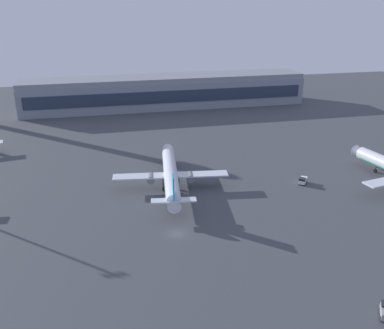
% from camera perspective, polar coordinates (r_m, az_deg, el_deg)
% --- Properties ---
extents(ground_plane, '(416.00, 416.00, 0.00)m').
position_cam_1_polar(ground_plane, '(107.46, -2.13, -9.28)').
color(ground_plane, '#424449').
extents(terminal_building, '(148.85, 22.40, 16.40)m').
position_cam_1_polar(terminal_building, '(229.92, -3.54, 9.78)').
color(terminal_building, gray).
rests_on(terminal_building, ground).
extents(airplane_near_gate, '(35.56, 45.54, 11.69)m').
position_cam_1_polar(airplane_near_gate, '(130.30, -2.90, -1.32)').
color(airplane_near_gate, silver).
rests_on(airplane_near_gate, ground).
extents(maintenance_van, '(4.16, 4.43, 2.25)m').
position_cam_1_polar(maintenance_van, '(138.45, 14.72, -2.08)').
color(maintenance_van, white).
rests_on(maintenance_van, ground).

